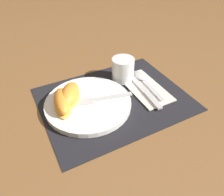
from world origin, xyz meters
name	(u,v)px	position (x,y,z in m)	size (l,w,h in m)	color
ground_plane	(114,99)	(0.00, 0.00, 0.00)	(3.00, 3.00, 0.00)	brown
placemat	(114,99)	(0.00, 0.00, 0.00)	(0.45, 0.35, 0.00)	black
plate	(88,103)	(-0.09, 0.01, 0.01)	(0.26, 0.26, 0.02)	white
juice_glass	(123,71)	(0.08, 0.08, 0.04)	(0.08, 0.08, 0.08)	silver
napkin	(145,88)	(0.12, 0.00, 0.01)	(0.10, 0.20, 0.00)	silver
knife	(144,90)	(0.10, -0.01, 0.01)	(0.03, 0.21, 0.01)	#BCBCC1
spoon	(143,79)	(0.13, 0.04, 0.01)	(0.04, 0.18, 0.01)	#BCBCC1
fork	(96,100)	(-0.06, 0.00, 0.02)	(0.20, 0.06, 0.00)	#BCBCC1
citrus_wedge_0	(70,95)	(-0.13, 0.04, 0.04)	(0.11, 0.12, 0.05)	#F7C656
citrus_wedge_1	(62,102)	(-0.16, 0.02, 0.04)	(0.07, 0.12, 0.04)	#F7C656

